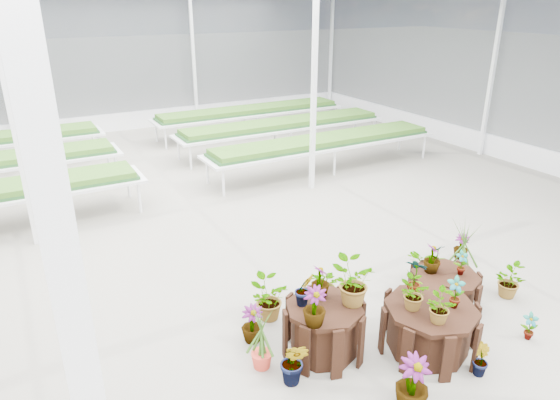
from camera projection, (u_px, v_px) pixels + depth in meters
ground_plane at (284, 306)px, 7.33m from camera, size 24.00×24.00×0.00m
greenhouse_shell at (285, 160)px, 6.49m from camera, size 18.00×24.00×4.50m
steel_frame at (285, 160)px, 6.49m from camera, size 18.00×24.00×4.50m
nursery_benches at (149, 155)px, 13.02m from camera, size 16.00×7.00×0.84m
plinth_tall at (324, 329)px, 6.26m from camera, size 1.24×1.24×0.69m
plinth_mid at (429, 328)px, 6.33m from camera, size 1.60×1.60×0.64m
plinth_low at (444, 288)px, 7.38m from camera, size 1.29×1.29×0.46m
nursery_plants at (378, 292)px, 6.75m from camera, size 4.66×2.84×1.28m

